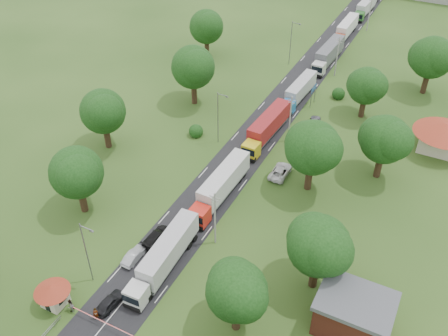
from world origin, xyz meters
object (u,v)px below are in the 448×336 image
Objects in this scene: boom_barrier at (93,317)px; car_lane_front at (110,302)px; truck_0 at (165,256)px; guard_booth at (53,292)px; info_sign at (314,91)px; car_lane_mid at (134,256)px; pedestrian_near at (96,314)px.

car_lane_front reaches higher than boom_barrier.
truck_0 reaches higher than boom_barrier.
boom_barrier is 2.77m from car_lane_front.
truck_0 is 8.87m from car_lane_front.
guard_booth is 61.27m from info_sign.
boom_barrier is 0.61× the size of truck_0.
car_lane_front is 7.74m from car_lane_mid.
guard_booth is at bearing -101.68° from info_sign.
truck_0 is 3.55× the size of car_lane_front.
guard_booth is 14.23m from truck_0.
pedestrian_near is (-3.08, -10.54, -1.29)m from truck_0.
guard_booth is at bearing 158.39° from pedestrian_near.
truck_0 is at bearing -93.99° from info_sign.
car_lane_front is (-2.78, -8.29, -1.49)m from truck_0.
info_sign is 50.39m from car_lane_mid.
truck_0 is at bearing -103.26° from car_lane_front.
car_lane_front is (0.36, 2.75, -0.17)m from boom_barrier.
boom_barrier is at bearing -96.24° from info_sign.
truck_0 is at bearing -170.51° from car_lane_mid.
pedestrian_near is at bearing -96.23° from info_sign.
boom_barrier is 2.21× the size of car_lane_mid.
truck_0 reaches higher than guard_booth.
truck_0 reaches higher than info_sign.
car_lane_mid is at bearing 71.86° from pedestrian_near.
car_lane_front is 2.27m from pedestrian_near.
info_sign reaches higher than car_lane_mid.
guard_booth reaches higher than car_lane_front.
info_sign is 49.09m from truck_0.
car_lane_front is (6.20, 2.75, -1.44)m from guard_booth.
boom_barrier is 11.55m from truck_0.
pedestrian_near is (-6.50, -59.50, -2.08)m from info_sign.
truck_0 reaches higher than pedestrian_near.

